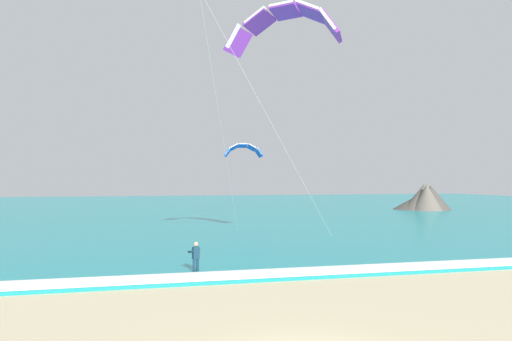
{
  "coord_description": "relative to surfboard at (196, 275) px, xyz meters",
  "views": [
    {
      "loc": [
        -4.32,
        -11.72,
        4.8
      ],
      "look_at": [
        2.06,
        14.15,
        5.33
      ],
      "focal_mm": 33.75,
      "sensor_mm": 36.0,
      "label": 1
    }
  ],
  "objects": [
    {
      "name": "sea",
      "position": [
        1.45,
        57.63,
        0.07
      ],
      "size": [
        200.0,
        120.0,
        0.2
      ],
      "primitive_type": "cube",
      "color": "teal",
      "rests_on": "ground"
    },
    {
      "name": "surf_foam",
      "position": [
        1.45,
        -1.37,
        0.19
      ],
      "size": [
        200.0,
        2.07,
        0.04
      ],
      "primitive_type": "cube",
      "color": "white",
      "rests_on": "sea"
    },
    {
      "name": "kite_primary",
      "position": [
        6.79,
        7.07,
        15.56
      ],
      "size": [
        9.96,
        9.94,
        15.68
      ],
      "color": "purple"
    },
    {
      "name": "headland_right",
      "position": [
        40.1,
        41.41,
        1.85
      ],
      "size": [
        8.71,
        8.71,
        4.23
      ],
      "color": "#47423D",
      "rests_on": "ground"
    },
    {
      "name": "surfboard",
      "position": [
        0.0,
        0.0,
        0.0
      ],
      "size": [
        0.94,
        1.46,
        0.09
      ],
      "color": "#E04C38",
      "rests_on": "ground"
    },
    {
      "name": "kitesurfer",
      "position": [
        -0.01,
        0.02,
        0.91
      ],
      "size": [
        0.65,
        0.64,
        1.69
      ],
      "color": "#143347",
      "rests_on": "ground"
    },
    {
      "name": "kite_distant",
      "position": [
        10.03,
        34.9,
        8.65
      ],
      "size": [
        5.11,
        1.38,
        1.84
      ],
      "color": "blue"
    }
  ]
}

